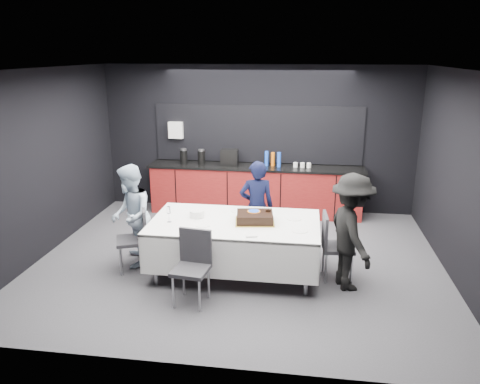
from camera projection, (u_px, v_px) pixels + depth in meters
The scene contains 18 objects.
ground at pixel (239, 260), 7.06m from camera, with size 6.00×6.00×0.00m, color #434348.
room_shell at pixel (239, 139), 6.53m from camera, with size 6.04×5.04×2.82m.
kitchenette at pixel (255, 186), 9.01m from camera, with size 4.10×0.64×2.05m.
party_table at pixel (235, 230), 6.50m from camera, with size 2.32×1.32×0.78m.
cake_assembly at pixel (255, 217), 6.41m from camera, with size 0.58×0.50×0.17m.
plate_stack at pixel (197, 214), 6.60m from camera, with size 0.21×0.21×0.10m, color white.
loose_plate_near at pixel (203, 225), 6.29m from camera, with size 0.20×0.20×0.01m, color white.
loose_plate_right_a at pixel (294, 218), 6.54m from camera, with size 0.21×0.21×0.01m, color white.
loose_plate_right_b at pixel (300, 231), 6.11m from camera, with size 0.22×0.22×0.01m, color white.
loose_plate_far at pixel (237, 211), 6.85m from camera, with size 0.18×0.18×0.01m, color white.
fork_pile at pixel (252, 236), 5.92m from camera, with size 0.14×0.09×0.02m, color white.
champagne_flute at pixel (169, 211), 6.38m from camera, with size 0.06×0.06×0.22m.
chair_left at pixel (137, 234), 6.64m from camera, with size 0.55×0.55×0.92m.
chair_right at pixel (332, 242), 6.39m from camera, with size 0.45×0.45×0.92m.
chair_near at pixel (193, 261), 5.79m from camera, with size 0.47×0.47×0.92m.
person_center at pixel (257, 207), 7.20m from camera, with size 0.53×0.35×1.46m, color black.
person_left at pixel (131, 216), 6.74m from camera, with size 0.73×0.57×1.50m, color #A4B8CE.
person_right at pixel (351, 232), 6.06m from camera, with size 1.01×0.58×1.56m, color black.
Camera 1 is at (0.93, -6.39, 3.03)m, focal length 35.00 mm.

